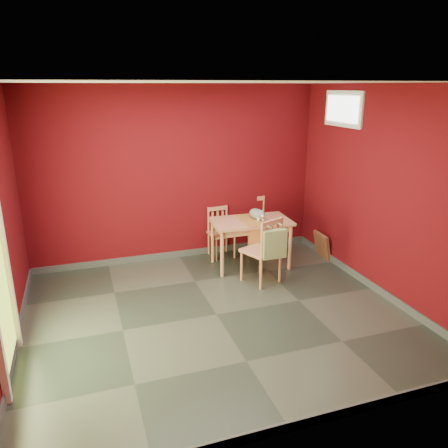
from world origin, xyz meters
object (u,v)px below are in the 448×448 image
object	(u,v)px
dining_table	(251,226)
chair_far_right	(256,224)
chair_near	(264,250)
chair_far_left	(221,232)
cat	(257,212)
picture_frame	(322,245)
tote_bag	(274,244)

from	to	relation	value
dining_table	chair_far_right	bearing A→B (deg)	61.13
chair_far_right	chair_near	size ratio (longest dim) A/B	0.94
chair_far_left	cat	size ratio (longest dim) A/B	1.99
cat	picture_frame	world-z (taller)	cat
dining_table	chair_near	bearing A→B (deg)	-95.21
cat	picture_frame	bearing A→B (deg)	12.17
tote_bag	picture_frame	distance (m)	1.51
chair_far_right	cat	world-z (taller)	cat
dining_table	cat	xyz separation A→B (m)	(0.11, 0.06, 0.19)
chair_near	tote_bag	xyz separation A→B (m)	(0.06, -0.22, 0.15)
chair_far_right	chair_near	distance (m)	1.27
dining_table	tote_bag	xyz separation A→B (m)	(0.00, -0.83, 0.00)
chair_near	cat	distance (m)	0.77
dining_table	tote_bag	bearing A→B (deg)	-89.99
chair_far_left	picture_frame	size ratio (longest dim) A/B	1.97
tote_bag	chair_near	bearing A→B (deg)	104.54
chair_far_left	chair_far_right	size ratio (longest dim) A/B	0.89
chair_far_right	cat	distance (m)	0.69
tote_bag	chair_far_right	bearing A→B (deg)	76.96
dining_table	picture_frame	world-z (taller)	dining_table
chair_near	tote_bag	world-z (taller)	chair_near
chair_far_right	chair_near	world-z (taller)	chair_near
tote_bag	chair_far_left	bearing A→B (deg)	102.33
chair_far_left	tote_bag	xyz separation A→B (m)	(0.30, -1.38, 0.23)
dining_table	chair_far_right	size ratio (longest dim) A/B	1.34
tote_bag	dining_table	bearing A→B (deg)	90.01
cat	chair_far_right	bearing A→B (deg)	86.39
chair_far_right	cat	size ratio (longest dim) A/B	2.24
dining_table	chair_far_right	world-z (taller)	chair_far_right
chair_far_right	cat	bearing A→B (deg)	-111.79
dining_table	tote_bag	world-z (taller)	tote_bag
chair_near	tote_bag	distance (m)	0.27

